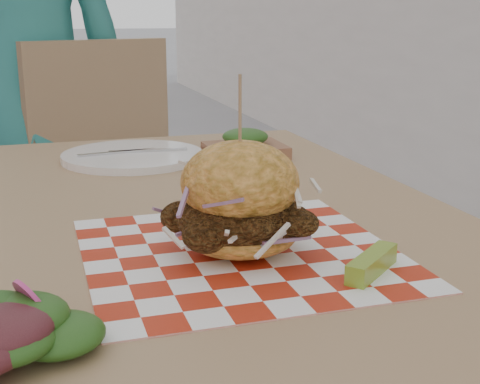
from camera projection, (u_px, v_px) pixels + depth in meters
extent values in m
imported|color=teal|center=(28.00, 86.00, 1.89)|extent=(0.60, 0.40, 1.64)
cube|color=tan|center=(173.00, 228.00, 0.94)|extent=(0.80, 1.20, 0.04)
cylinder|color=#333338|center=(269.00, 295.00, 1.63)|extent=(0.05, 0.05, 0.71)
cube|color=tan|center=(112.00, 234.00, 1.78)|extent=(0.53, 0.53, 0.04)
cube|color=tan|center=(78.00, 131.00, 1.87)|extent=(0.41, 0.17, 0.50)
cylinder|color=#333338|center=(80.00, 361.00, 1.60)|extent=(0.03, 0.03, 0.43)
cylinder|color=#333338|center=(207.00, 322.00, 1.80)|extent=(0.03, 0.03, 0.43)
cylinder|color=#333338|center=(31.00, 308.00, 1.88)|extent=(0.03, 0.03, 0.43)
cylinder|color=#333338|center=(145.00, 280.00, 2.08)|extent=(0.03, 0.03, 0.43)
cube|color=#B62712|center=(240.00, 252.00, 0.79)|extent=(0.36, 0.36, 0.00)
ellipsoid|color=#EEA043|center=(240.00, 233.00, 0.78)|extent=(0.13, 0.13, 0.05)
ellipsoid|color=brown|center=(240.00, 218.00, 0.78)|extent=(0.15, 0.14, 0.07)
ellipsoid|color=#EEA043|center=(240.00, 182.00, 0.77)|extent=(0.14, 0.14, 0.10)
cylinder|color=tan|center=(240.00, 121.00, 0.75)|extent=(0.00, 0.00, 0.10)
cube|color=#89AB31|center=(372.00, 264.00, 0.72)|extent=(0.09, 0.08, 0.02)
ellipsoid|color=#3F1419|center=(49.00, 329.00, 0.57)|extent=(0.08, 0.08, 0.03)
ellipsoid|color=#204D16|center=(39.00, 321.00, 0.58)|extent=(0.08, 0.08, 0.03)
ellipsoid|color=#204D16|center=(15.00, 320.00, 0.59)|extent=(0.08, 0.08, 0.03)
ellipsoid|color=#3F1419|center=(14.00, 350.00, 0.53)|extent=(0.08, 0.08, 0.03)
ellipsoid|color=#204D16|center=(40.00, 341.00, 0.55)|extent=(0.08, 0.08, 0.03)
cylinder|color=#D13A88|center=(31.00, 300.00, 0.58)|extent=(0.05, 0.05, 0.04)
cylinder|color=white|center=(133.00, 156.00, 1.28)|extent=(0.27, 0.27, 0.01)
cube|color=silver|center=(117.00, 152.00, 1.27)|extent=(0.15, 0.03, 0.00)
cube|color=silver|center=(148.00, 151.00, 1.29)|extent=(0.15, 0.03, 0.00)
cube|color=brown|center=(245.00, 150.00, 1.31)|extent=(0.15, 0.12, 0.02)
ellipsoid|color=#204D16|center=(245.00, 137.00, 1.30)|extent=(0.09, 0.09, 0.03)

